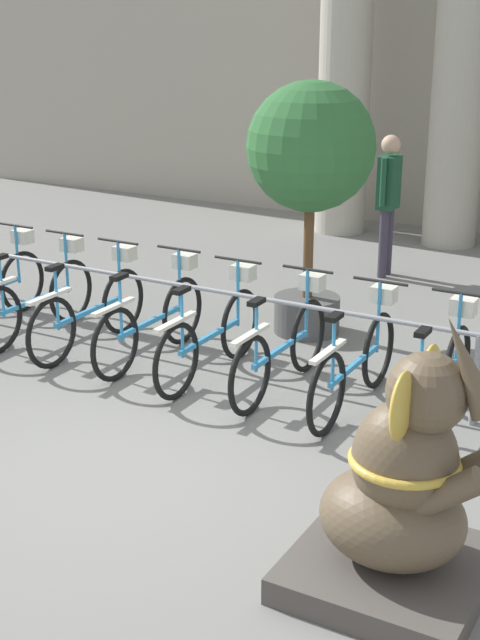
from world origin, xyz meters
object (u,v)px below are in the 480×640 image
object	(u,v)px
bicycle_6	(283,346)
bicycle_2	(38,298)
person_pedestrian	(388,192)
bicycle_4	(153,319)
elephant_statue	(401,497)
bicycle_3	(91,309)
bicycle_8	(438,378)
potted_tree	(311,161)
bicycle_5	(212,334)
bicycle_7	(356,362)

from	to	relation	value
bicycle_6	bicycle_2	bearing A→B (deg)	179.77
person_pedestrian	bicycle_6	bearing A→B (deg)	-82.31
bicycle_4	elephant_statue	bearing A→B (deg)	-34.71
bicycle_3	bicycle_6	distance (m)	2.06
elephant_statue	bicycle_8	bearing A→B (deg)	102.01
bicycle_2	potted_tree	xyz separation A→B (m)	(2.29, 1.44, 1.34)
bicycle_2	bicycle_5	size ratio (longest dim) A/B	1.00
bicycle_7	bicycle_5	bearing A→B (deg)	179.80
bicycle_8	elephant_statue	size ratio (longest dim) A/B	1.04
bicycle_6	elephant_statue	size ratio (longest dim) A/B	1.04
bicycle_2	bicycle_7	xyz separation A→B (m)	(3.43, -0.05, 0.00)
bicycle_3	potted_tree	world-z (taller)	potted_tree
bicycle_2	bicycle_4	world-z (taller)	same
bicycle_8	potted_tree	size ratio (longest dim) A/B	0.70
bicycle_4	bicycle_5	bearing A→B (deg)	-5.74
bicycle_6	bicycle_8	distance (m)	1.37
bicycle_3	bicycle_8	world-z (taller)	same
bicycle_8	bicycle_4	bearing A→B (deg)	178.46
bicycle_4	potted_tree	size ratio (longest dim) A/B	0.70
bicycle_3	bicycle_6	size ratio (longest dim) A/B	1.00
bicycle_3	bicycle_5	size ratio (longest dim) A/B	1.00
potted_tree	bicycle_6	bearing A→B (deg)	-72.35
bicycle_8	person_pedestrian	xyz separation A→B (m)	(-1.89, 3.83, 0.64)
bicycle_2	elephant_statue	distance (m)	5.08
bicycle_8	potted_tree	xyz separation A→B (m)	(-1.83, 1.48, 1.34)
bicycle_2	bicycle_6	bearing A→B (deg)	-0.23
bicycle_7	bicycle_8	size ratio (longest dim) A/B	1.00
bicycle_2	person_pedestrian	xyz separation A→B (m)	(2.24, 3.78, 0.64)
bicycle_4	bicycle_7	world-z (taller)	same
bicycle_3	person_pedestrian	distance (m)	4.15
bicycle_3	bicycle_7	bearing A→B (deg)	-0.66
person_pedestrian	potted_tree	distance (m)	2.45
bicycle_6	elephant_statue	world-z (taller)	elephant_statue
bicycle_6	bicycle_5	bearing A→B (deg)	-177.44
bicycle_6	bicycle_7	distance (m)	0.69
bicycle_5	bicycle_7	distance (m)	1.37
bicycle_4	bicycle_8	size ratio (longest dim) A/B	1.00
bicycle_6	bicycle_7	size ratio (longest dim) A/B	1.00
bicycle_4	person_pedestrian	world-z (taller)	person_pedestrian
bicycle_3	potted_tree	bearing A→B (deg)	42.24
bicycle_8	potted_tree	world-z (taller)	potted_tree
bicycle_8	potted_tree	bearing A→B (deg)	141.03
bicycle_7	bicycle_8	bearing A→B (deg)	-0.02
bicycle_2	person_pedestrian	bearing A→B (deg)	59.42
bicycle_2	bicycle_6	world-z (taller)	same
person_pedestrian	bicycle_4	bearing A→B (deg)	-102.93
bicycle_2	bicycle_6	xyz separation A→B (m)	(2.75, -0.01, 0.00)
bicycle_4	elephant_statue	size ratio (longest dim) A/B	1.04
bicycle_3	bicycle_7	xyz separation A→B (m)	(2.75, -0.03, 0.00)
bicycle_6	person_pedestrian	xyz separation A→B (m)	(-0.51, 3.79, 0.64)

